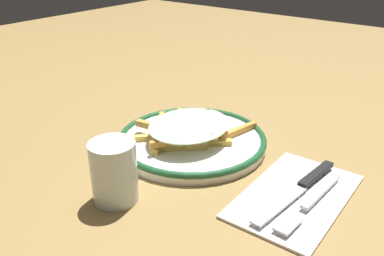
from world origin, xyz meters
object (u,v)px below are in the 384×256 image
at_px(fries_heap, 188,127).
at_px(water_glass, 114,172).
at_px(fork, 310,201).
at_px(knife, 303,185).
at_px(plate, 192,140).
at_px(napkin, 296,195).

distance_m(fries_heap, water_glass, 0.19).
height_order(fork, knife, knife).
bearing_deg(water_glass, fork, -146.78).
bearing_deg(knife, water_glass, 41.47).
xyz_separation_m(fries_heap, fork, (-0.25, 0.04, -0.03)).
xyz_separation_m(fork, water_glass, (0.23, 0.15, 0.04)).
height_order(plate, water_glass, water_glass).
xyz_separation_m(knife, water_glass, (0.21, 0.18, 0.03)).
relative_size(fries_heap, knife, 0.98).
bearing_deg(water_glass, knife, -138.53).
height_order(napkin, knife, knife).
xyz_separation_m(fries_heap, knife, (-0.23, 0.01, -0.03)).
xyz_separation_m(plate, fries_heap, (0.00, 0.01, 0.03)).
bearing_deg(fries_heap, plate, -123.50).
relative_size(fork, water_glass, 1.90).
relative_size(plate, fork, 1.54).
relative_size(fries_heap, water_glass, 2.23).
distance_m(fries_heap, fork, 0.26).
distance_m(napkin, water_glass, 0.27).
distance_m(napkin, fork, 0.03).
height_order(napkin, fork, fork).
bearing_deg(napkin, water_glass, 38.67).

